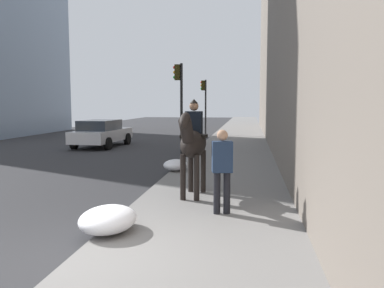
{
  "coord_description": "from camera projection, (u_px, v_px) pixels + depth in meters",
  "views": [
    {
      "loc": [
        -5.28,
        -2.56,
        2.35
      ],
      "look_at": [
        4.0,
        -1.25,
        1.4
      ],
      "focal_mm": 38.13,
      "sensor_mm": 36.0,
      "label": 1
    }
  ],
  "objects": [
    {
      "name": "snow_pile_near",
      "position": [
        108.0,
        219.0,
        7.07
      ],
      "size": [
        1.26,
        0.97,
        0.43
      ],
      "primitive_type": "ellipsoid",
      "color": "white",
      "rests_on": "sidewalk_slab"
    },
    {
      "name": "car_mid_lane",
      "position": [
        101.0,
        133.0,
        21.72
      ],
      "size": [
        4.64,
        2.2,
        1.44
      ],
      "rotation": [
        0.0,
        0.0,
        -0.05
      ],
      "color": "silver",
      "rests_on": "ground"
    },
    {
      "name": "traffic_light_near_curb",
      "position": [
        180.0,
        94.0,
        18.45
      ],
      "size": [
        0.2,
        0.44,
        4.12
      ],
      "color": "black",
      "rests_on": "ground"
    },
    {
      "name": "pedestrian_greeting",
      "position": [
        222.0,
        166.0,
        8.13
      ],
      "size": [
        0.33,
        0.44,
        1.7
      ],
      "rotation": [
        0.0,
        0.0,
        0.19
      ],
      "color": "black",
      "rests_on": "sidewalk_slab"
    },
    {
      "name": "traffic_light_far_curb",
      "position": [
        204.0,
        98.0,
        28.99
      ],
      "size": [
        0.2,
        0.44,
        3.97
      ],
      "color": "black",
      "rests_on": "ground"
    },
    {
      "name": "snow_pile_far",
      "position": [
        176.0,
        165.0,
        13.49
      ],
      "size": [
        1.04,
        0.8,
        0.36
      ],
      "primitive_type": "ellipsoid",
      "color": "white",
      "rests_on": "sidewalk_slab"
    },
    {
      "name": "mounted_horse_near",
      "position": [
        193.0,
        142.0,
        9.6
      ],
      "size": [
        2.15,
        0.64,
        2.32
      ],
      "rotation": [
        0.0,
        0.0,
        3.09
      ],
      "color": "black",
      "rests_on": "sidewalk_slab"
    },
    {
      "name": "sidewalk_slab",
      "position": [
        190.0,
        272.0,
        5.54
      ],
      "size": [
        120.0,
        3.57,
        0.12
      ],
      "primitive_type": "cube",
      "color": "slate",
      "rests_on": "ground"
    }
  ]
}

